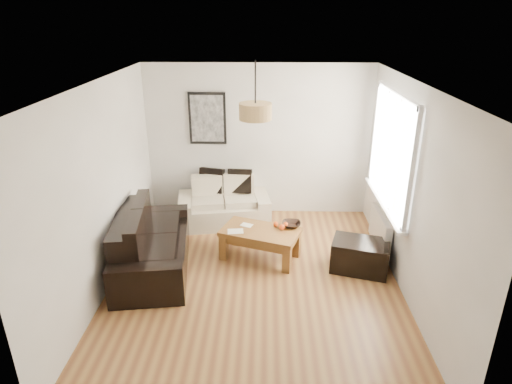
{
  "coord_description": "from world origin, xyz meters",
  "views": [
    {
      "loc": [
        0.13,
        -4.94,
        3.34
      ],
      "look_at": [
        0.0,
        0.6,
        1.05
      ],
      "focal_mm": 30.62,
      "sensor_mm": 36.0,
      "label": 1
    }
  ],
  "objects_px": {
    "loveseat_cream": "(224,202)",
    "coffee_table": "(260,244)",
    "sofa_leather": "(152,241)",
    "ottoman": "(360,256)"
  },
  "relations": [
    {
      "from": "ottoman",
      "to": "loveseat_cream",
      "type": "bearing_deg",
      "value": 144.41
    },
    {
      "from": "loveseat_cream",
      "to": "ottoman",
      "type": "relative_size",
      "value": 1.97
    },
    {
      "from": "sofa_leather",
      "to": "coffee_table",
      "type": "relative_size",
      "value": 1.73
    },
    {
      "from": "loveseat_cream",
      "to": "coffee_table",
      "type": "relative_size",
      "value": 1.37
    },
    {
      "from": "loveseat_cream",
      "to": "sofa_leather",
      "type": "xyz_separation_m",
      "value": [
        -0.86,
        -1.46,
        0.04
      ]
    },
    {
      "from": "ottoman",
      "to": "sofa_leather",
      "type": "bearing_deg",
      "value": -179.78
    },
    {
      "from": "coffee_table",
      "to": "ottoman",
      "type": "distance_m",
      "value": 1.42
    },
    {
      "from": "coffee_table",
      "to": "sofa_leather",
      "type": "bearing_deg",
      "value": -168.45
    },
    {
      "from": "coffee_table",
      "to": "ottoman",
      "type": "relative_size",
      "value": 1.44
    },
    {
      "from": "coffee_table",
      "to": "ottoman",
      "type": "height_order",
      "value": "coffee_table"
    }
  ]
}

